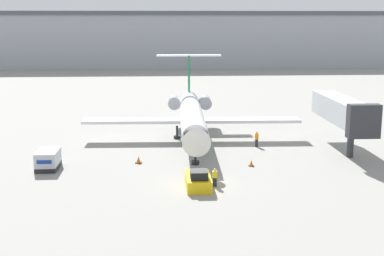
# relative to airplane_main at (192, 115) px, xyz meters

# --- Properties ---
(ground_plane) EXTENTS (600.00, 600.00, 0.00)m
(ground_plane) POSITION_rel_airplane_main_xyz_m (-0.42, -18.57, -3.03)
(ground_plane) COLOR gray
(terminal_building) EXTENTS (180.00, 16.80, 16.78)m
(terminal_building) POSITION_rel_airplane_main_xyz_m (-0.42, 101.43, 5.39)
(terminal_building) COLOR #9EA3AD
(terminal_building) RESTS_ON ground
(airplane_main) EXTENTS (26.37, 28.02, 9.50)m
(airplane_main) POSITION_rel_airplane_main_xyz_m (0.00, 0.00, 0.00)
(airplane_main) COLOR white
(airplane_main) RESTS_ON ground
(pushback_tug) EXTENTS (2.12, 4.53, 1.76)m
(pushback_tug) POSITION_rel_airplane_main_xyz_m (-0.56, -18.80, -2.39)
(pushback_tug) COLOR yellow
(pushback_tug) RESTS_ON ground
(luggage_cart) EXTENTS (2.00, 3.51, 1.85)m
(luggage_cart) POSITION_rel_airplane_main_xyz_m (-14.83, -12.06, -2.11)
(luggage_cart) COLOR #232326
(luggage_cart) RESTS_ON ground
(worker_near_tug) EXTENTS (0.40, 0.24, 1.63)m
(worker_near_tug) POSITION_rel_airplane_main_xyz_m (0.91, -18.68, -2.19)
(worker_near_tug) COLOR #232838
(worker_near_tug) RESTS_ON ground
(worker_by_wing) EXTENTS (0.40, 0.25, 1.77)m
(worker_by_wing) POSITION_rel_airplane_main_xyz_m (7.25, -4.07, -2.11)
(worker_by_wing) COLOR #232838
(worker_by_wing) RESTS_ON ground
(traffic_cone_left) EXTENTS (0.70, 0.70, 0.70)m
(traffic_cone_left) POSITION_rel_airplane_main_xyz_m (-6.07, -10.50, -2.70)
(traffic_cone_left) COLOR black
(traffic_cone_left) RESTS_ON ground
(traffic_cone_right) EXTENTS (0.54, 0.54, 0.61)m
(traffic_cone_right) POSITION_rel_airplane_main_xyz_m (5.24, -12.30, -2.74)
(traffic_cone_right) COLOR black
(traffic_cone_right) RESTS_ON ground
(jet_bridge) EXTENTS (3.20, 14.27, 6.19)m
(jet_bridge) POSITION_rel_airplane_main_xyz_m (16.32, -6.42, 1.42)
(jet_bridge) COLOR #2D2D33
(jet_bridge) RESTS_ON ground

